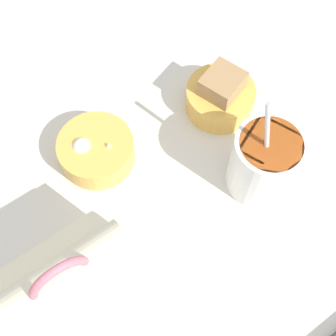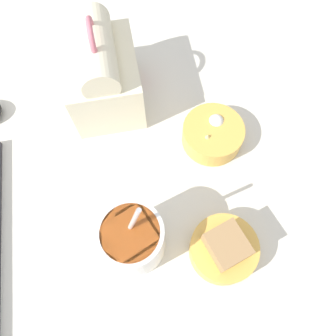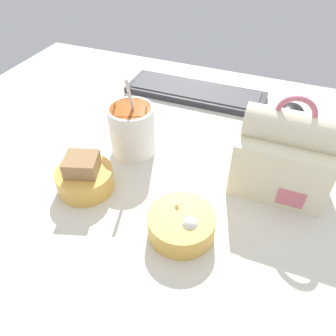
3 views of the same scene
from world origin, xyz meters
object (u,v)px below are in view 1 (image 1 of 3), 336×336
Objects in this scene: soup_cup at (264,162)px; bento_bowl_sandwich at (220,96)px; bento_bowl_snacks at (97,150)px; lunch_bag at (75,296)px.

soup_cup reaches higher than bento_bowl_sandwich.
bento_bowl_sandwich is at bearing 170.86° from bento_bowl_snacks.
bento_bowl_sandwich is (-3.76, -14.67, -3.07)cm from soup_cup.
bento_bowl_sandwich is at bearing -156.63° from lunch_bag.
soup_cup is at bearing 135.36° from bento_bowl_snacks.
lunch_bag is 32.74cm from soup_cup.
soup_cup is at bearing 75.64° from bento_bowl_sandwich.
bento_bowl_snacks is at bearing -126.31° from lunch_bag.
bento_bowl_sandwich is at bearing -104.36° from soup_cup.
bento_bowl_sandwich is (-36.43, -15.74, -4.85)cm from lunch_bag.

